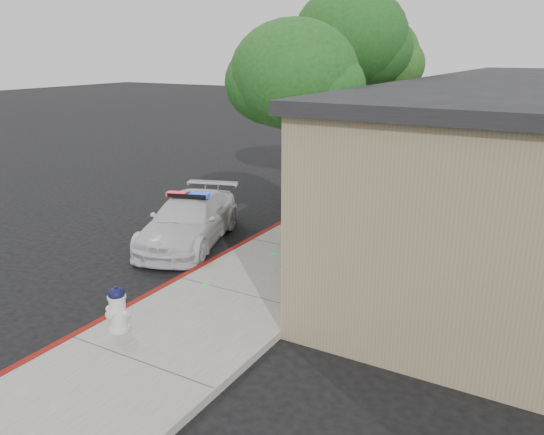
{
  "coord_description": "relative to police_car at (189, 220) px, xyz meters",
  "views": [
    {
      "loc": [
        7.42,
        -8.64,
        4.98
      ],
      "look_at": [
        1.13,
        2.29,
        1.1
      ],
      "focal_mm": 35.87,
      "sensor_mm": 36.0,
      "label": 1
    }
  ],
  "objects": [
    {
      "name": "street_tree_far",
      "position": [
        2.15,
        7.62,
        4.06
      ],
      "size": [
        3.46,
        3.21,
        6.06
      ],
      "rotation": [
        0.0,
        0.0,
        -0.21
      ],
      "color": "black",
      "rests_on": "sidewalk"
    },
    {
      "name": "police_car",
      "position": [
        0.0,
        0.0,
        0.0
      ],
      "size": [
        3.06,
        4.75,
        1.4
      ],
      "rotation": [
        0.0,
        0.0,
        0.31
      ],
      "color": "silver",
      "rests_on": "ground"
    },
    {
      "name": "street_tree_mid",
      "position": [
        2.13,
        5.67,
        4.61
      ],
      "size": [
        3.64,
        3.61,
        6.78
      ],
      "rotation": [
        0.0,
        0.0,
        0.13
      ],
      "color": "black",
      "rests_on": "sidewalk"
    },
    {
      "name": "sidewalk",
      "position": [
        3.02,
        0.73,
        -0.57
      ],
      "size": [
        3.2,
        60.0,
        0.15
      ],
      "primitive_type": "cube",
      "color": "gray",
      "rests_on": "ground"
    },
    {
      "name": "street_tree_near",
      "position": [
        2.72,
        0.76,
        3.68
      ],
      "size": [
        3.35,
        3.05,
        5.59
      ],
      "rotation": [
        0.0,
        0.0,
        -0.37
      ],
      "color": "black",
      "rests_on": "sidewalk"
    },
    {
      "name": "red_curb",
      "position": [
        1.48,
        0.73,
        -0.57
      ],
      "size": [
        0.14,
        60.0,
        0.16
      ],
      "primitive_type": "cube",
      "color": "maroon",
      "rests_on": "ground"
    },
    {
      "name": "ground",
      "position": [
        1.42,
        -2.27,
        -0.65
      ],
      "size": [
        120.0,
        120.0,
        0.0
      ],
      "primitive_type": "plane",
      "color": "black",
      "rests_on": "ground"
    },
    {
      "name": "fire_hydrant",
      "position": [
        2.07,
        -4.68,
        -0.07
      ],
      "size": [
        0.48,
        0.42,
        0.85
      ],
      "rotation": [
        0.0,
        0.0,
        0.04
      ],
      "color": "white",
      "rests_on": "sidewalk"
    }
  ]
}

